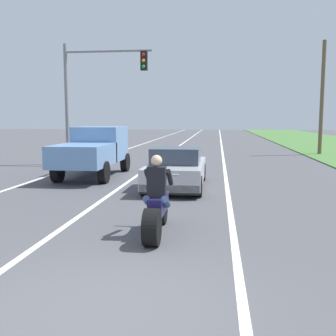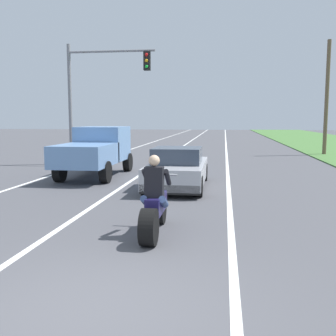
% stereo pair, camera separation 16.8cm
% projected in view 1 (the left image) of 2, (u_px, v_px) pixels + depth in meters
% --- Properties ---
extents(ground_plane, '(160.00, 160.00, 0.00)m').
position_uv_depth(ground_plane, '(95.00, 310.00, 4.84)').
color(ground_plane, '#4C4C51').
extents(lane_stripe_left_solid, '(0.14, 120.00, 0.01)m').
position_uv_depth(lane_stripe_left_solid, '(109.00, 155.00, 25.20)').
color(lane_stripe_left_solid, white).
rests_on(lane_stripe_left_solid, ground).
extents(lane_stripe_right_solid, '(0.14, 120.00, 0.01)m').
position_uv_depth(lane_stripe_right_solid, '(223.00, 157.00, 24.31)').
color(lane_stripe_right_solid, white).
rests_on(lane_stripe_right_solid, ground).
extents(lane_stripe_centre_dashed, '(0.14, 120.00, 0.01)m').
position_uv_depth(lane_stripe_centre_dashed, '(165.00, 156.00, 24.76)').
color(lane_stripe_centre_dashed, white).
rests_on(lane_stripe_centre_dashed, ground).
extents(motorcycle_with_rider, '(0.70, 2.21, 1.62)m').
position_uv_depth(motorcycle_with_rider, '(157.00, 207.00, 7.80)').
color(motorcycle_with_rider, black).
rests_on(motorcycle_with_rider, ground).
extents(sports_car_silver, '(1.84, 4.30, 1.37)m').
position_uv_depth(sports_car_silver, '(176.00, 169.00, 13.35)').
color(sports_car_silver, '#B7B7BC').
rests_on(sports_car_silver, ground).
extents(pickup_truck_left_lane_light_blue, '(2.02, 4.80, 1.98)m').
position_uv_depth(pickup_truck_left_lane_light_blue, '(94.00, 149.00, 15.88)').
color(pickup_truck_left_lane_light_blue, '#6B93C6').
rests_on(pickup_truck_left_lane_light_blue, ground).
extents(traffic_light_mast_near, '(4.46, 0.34, 6.00)m').
position_uv_depth(traffic_light_mast_near, '(92.00, 85.00, 19.68)').
color(traffic_light_mast_near, gray).
rests_on(traffic_light_mast_near, ground).
extents(utility_pole_roadside, '(0.24, 0.24, 7.21)m').
position_uv_depth(utility_pole_roadside, '(322.00, 98.00, 25.23)').
color(utility_pole_roadside, brown).
rests_on(utility_pole_roadside, ground).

